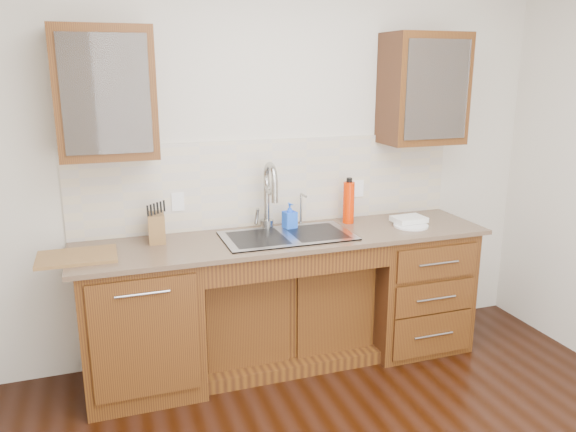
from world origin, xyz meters
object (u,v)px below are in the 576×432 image
object	(u,v)px
soap_bottle	(290,216)
plate	(411,226)
water_bottle	(349,203)
knife_block	(157,228)
cutting_board	(77,257)

from	to	relation	value
soap_bottle	plate	distance (m)	0.84
water_bottle	plate	size ratio (longest dim) A/B	1.23
soap_bottle	plate	xyz separation A→B (m)	(0.81, -0.21, -0.08)
soap_bottle	knife_block	size ratio (longest dim) A/B	0.99
water_bottle	knife_block	bearing A→B (deg)	-179.24
soap_bottle	cutting_board	distance (m)	1.37
soap_bottle	water_bottle	distance (m)	0.45
soap_bottle	plate	size ratio (longest dim) A/B	0.76
water_bottle	knife_block	world-z (taller)	water_bottle
plate	knife_block	xyz separation A→B (m)	(-1.69, 0.21, 0.08)
water_bottle	soap_bottle	bearing A→B (deg)	-177.69
plate	cutting_board	size ratio (longest dim) A/B	0.54
water_bottle	knife_block	xyz separation A→B (m)	(-1.32, -0.02, -0.05)
plate	knife_block	distance (m)	1.71
water_bottle	plate	xyz separation A→B (m)	(0.37, -0.23, -0.14)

